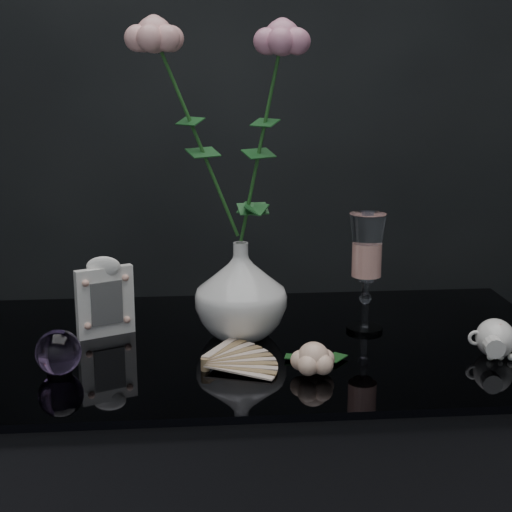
{
  "coord_description": "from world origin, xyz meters",
  "views": [
    {
      "loc": [
        -0.11,
        -1.21,
        1.22
      ],
      "look_at": [
        -0.0,
        0.01,
        0.92
      ],
      "focal_mm": 55.0,
      "sensor_mm": 36.0,
      "label": 1
    }
  ],
  "objects_px": {
    "vase": "(241,290)",
    "wine_glass": "(366,273)",
    "pearl_jar": "(496,337)",
    "paperweight": "(58,352)",
    "picture_frame": "(105,296)",
    "loose_rose": "(313,358)"
  },
  "relations": [
    {
      "from": "wine_glass",
      "to": "pearl_jar",
      "type": "distance_m",
      "value": 0.24
    },
    {
      "from": "picture_frame",
      "to": "pearl_jar",
      "type": "bearing_deg",
      "value": -38.43
    },
    {
      "from": "vase",
      "to": "loose_rose",
      "type": "xyz_separation_m",
      "value": [
        0.1,
        -0.19,
        -0.06
      ]
    },
    {
      "from": "wine_glass",
      "to": "paperweight",
      "type": "xyz_separation_m",
      "value": [
        -0.51,
        -0.16,
        -0.07
      ]
    },
    {
      "from": "wine_glass",
      "to": "loose_rose",
      "type": "height_order",
      "value": "wine_glass"
    },
    {
      "from": "loose_rose",
      "to": "paperweight",
      "type": "bearing_deg",
      "value": 154.07
    },
    {
      "from": "picture_frame",
      "to": "pearl_jar",
      "type": "xyz_separation_m",
      "value": [
        0.64,
        -0.16,
        -0.04
      ]
    },
    {
      "from": "picture_frame",
      "to": "loose_rose",
      "type": "xyz_separation_m",
      "value": [
        0.33,
        -0.21,
        -0.05
      ]
    },
    {
      "from": "vase",
      "to": "paperweight",
      "type": "bearing_deg",
      "value": -152.68
    },
    {
      "from": "vase",
      "to": "wine_glass",
      "type": "relative_size",
      "value": 0.79
    },
    {
      "from": "picture_frame",
      "to": "pearl_jar",
      "type": "distance_m",
      "value": 0.66
    },
    {
      "from": "vase",
      "to": "pearl_jar",
      "type": "height_order",
      "value": "vase"
    },
    {
      "from": "picture_frame",
      "to": "paperweight",
      "type": "height_order",
      "value": "picture_frame"
    },
    {
      "from": "wine_glass",
      "to": "loose_rose",
      "type": "bearing_deg",
      "value": -122.22
    },
    {
      "from": "paperweight",
      "to": "pearl_jar",
      "type": "height_order",
      "value": "paperweight"
    },
    {
      "from": "vase",
      "to": "picture_frame",
      "type": "height_order",
      "value": "vase"
    },
    {
      "from": "picture_frame",
      "to": "paperweight",
      "type": "relative_size",
      "value": 2.04
    },
    {
      "from": "vase",
      "to": "paperweight",
      "type": "relative_size",
      "value": 2.38
    },
    {
      "from": "vase",
      "to": "wine_glass",
      "type": "height_order",
      "value": "wine_glass"
    },
    {
      "from": "vase",
      "to": "wine_glass",
      "type": "xyz_separation_m",
      "value": [
        0.22,
        0.01,
        0.02
      ]
    },
    {
      "from": "paperweight",
      "to": "loose_rose",
      "type": "distance_m",
      "value": 0.39
    },
    {
      "from": "loose_rose",
      "to": "vase",
      "type": "bearing_deg",
      "value": 97.17
    }
  ]
}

